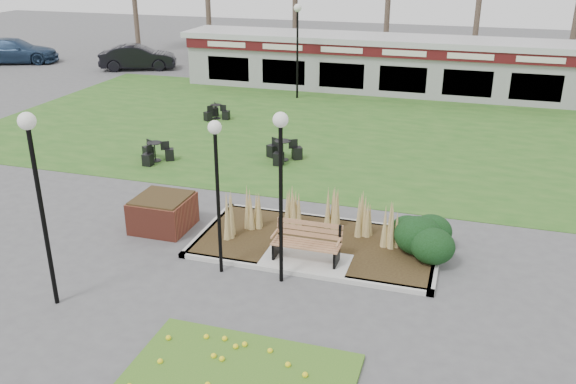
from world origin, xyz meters
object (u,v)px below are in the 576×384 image
(lamp_post_far_left, at_px, (297,30))
(car_silver, at_px, (225,46))
(lamp_post_near_right, at_px, (216,164))
(bistro_set_b, at_px, (216,114))
(lamp_post_mid_left, at_px, (281,162))
(lamp_post_near_left, at_px, (35,169))
(bistro_set_a, at_px, (155,155))
(park_bench, at_px, (307,242))
(brick_planter, at_px, (163,212))
(car_black, at_px, (138,57))
(bistro_set_c, at_px, (283,154))
(food_pavilion, at_px, (407,65))
(car_blue, at_px, (14,51))

(lamp_post_far_left, relative_size, car_silver, 0.98)
(lamp_post_near_right, relative_size, bistro_set_b, 3.12)
(lamp_post_near_right, relative_size, lamp_post_mid_left, 0.92)
(lamp_post_mid_left, xyz_separation_m, lamp_post_far_left, (-4.84, 17.80, 0.41))
(lamp_post_near_left, distance_m, lamp_post_near_right, 3.83)
(bistro_set_a, xyz_separation_m, bistro_set_b, (-0.18, 6.04, -0.02))
(lamp_post_far_left, bearing_deg, lamp_post_near_right, -79.51)
(park_bench, distance_m, lamp_post_near_left, 6.49)
(park_bench, relative_size, brick_planter, 1.13)
(lamp_post_near_right, relative_size, car_black, 0.82)
(lamp_post_near_right, distance_m, car_black, 26.94)
(lamp_post_mid_left, relative_size, car_silver, 0.87)
(lamp_post_mid_left, height_order, car_silver, lamp_post_mid_left)
(lamp_post_mid_left, bearing_deg, lamp_post_near_left, -152.06)
(lamp_post_mid_left, bearing_deg, park_bench, 71.90)
(bistro_set_c, bearing_deg, lamp_post_mid_left, -72.60)
(lamp_post_near_right, distance_m, lamp_post_mid_left, 1.56)
(food_pavilion, height_order, lamp_post_mid_left, lamp_post_mid_left)
(lamp_post_near_right, height_order, car_silver, lamp_post_near_right)
(lamp_post_near_left, height_order, bistro_set_a, lamp_post_near_left)
(brick_planter, xyz_separation_m, car_blue, (-21.60, 20.00, 0.33))
(bistro_set_a, relative_size, car_silver, 0.28)
(brick_planter, height_order, lamp_post_mid_left, lamp_post_mid_left)
(lamp_post_far_left, bearing_deg, car_silver, 129.31)
(bistro_set_a, bearing_deg, lamp_post_near_left, -74.59)
(lamp_post_far_left, xyz_separation_m, car_black, (-11.79, 4.43, -2.65))
(bistro_set_c, bearing_deg, car_silver, 118.11)
(food_pavilion, xyz_separation_m, bistro_set_c, (-2.93, -12.50, -1.21))
(lamp_post_near_left, height_order, lamp_post_far_left, lamp_post_far_left)
(bistro_set_a, bearing_deg, brick_planter, -59.16)
(lamp_post_mid_left, distance_m, car_black, 27.85)
(car_silver, bearing_deg, lamp_post_near_left, -168.59)
(brick_planter, bearing_deg, bistro_set_a, 120.84)
(bistro_set_a, bearing_deg, lamp_post_far_left, 78.69)
(food_pavilion, bearing_deg, lamp_post_mid_left, -90.95)
(park_bench, relative_size, lamp_post_near_right, 0.45)
(bistro_set_a, distance_m, car_blue, 23.92)
(lamp_post_near_left, bearing_deg, car_blue, 131.16)
(brick_planter, bearing_deg, car_blue, 137.20)
(lamp_post_near_left, distance_m, car_blue, 32.22)
(lamp_post_near_right, bearing_deg, car_blue, 137.89)
(bistro_set_c, height_order, car_blue, car_blue)
(car_silver, bearing_deg, bistro_set_a, -168.44)
(park_bench, height_order, bistro_set_a, park_bench)
(food_pavilion, relative_size, car_blue, 4.41)
(lamp_post_far_left, xyz_separation_m, car_silver, (-8.19, 10.00, -2.61))
(bistro_set_c, bearing_deg, car_blue, 149.59)
(food_pavilion, xyz_separation_m, lamp_post_mid_left, (-0.34, -20.76, 1.54))
(lamp_post_near_left, distance_m, bistro_set_c, 11.21)
(park_bench, bearing_deg, brick_planter, 170.31)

